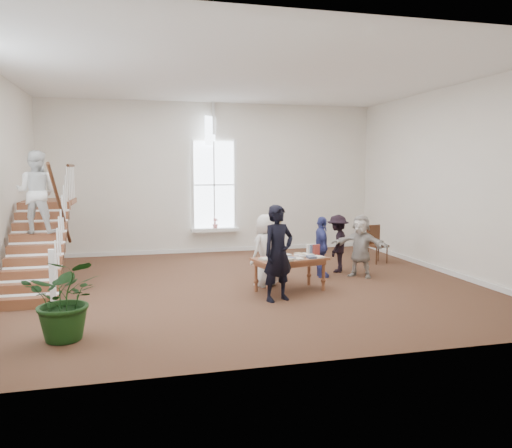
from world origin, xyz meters
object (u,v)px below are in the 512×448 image
object	(u,v)px
woman_cluster_b	(338,243)
woman_cluster_c	(361,246)
woman_cluster_a	(322,247)
side_chair	(376,242)
library_table	(290,261)
floor_plant	(66,299)
police_officer	(278,253)
person_yellow	(273,246)
elderly_woman	(266,250)

from	to	relation	value
woman_cluster_b	woman_cluster_c	bearing A→B (deg)	57.35
woman_cluster_a	side_chair	distance (m)	2.50
woman_cluster_a	library_table	bearing A→B (deg)	145.26
woman_cluster_b	floor_plant	xyz separation A→B (m)	(-5.88, -3.59, -0.08)
police_officer	side_chair	distance (m)	4.85
library_table	woman_cluster_b	world-z (taller)	woman_cluster_b
floor_plant	woman_cluster_a	bearing A→B (deg)	30.73
woman_cluster_a	floor_plant	world-z (taller)	woman_cluster_a
woman_cluster_c	woman_cluster_a	bearing A→B (deg)	-150.44
person_yellow	police_officer	bearing A→B (deg)	45.02
side_chair	woman_cluster_a	bearing A→B (deg)	-158.96
library_table	woman_cluster_b	bearing A→B (deg)	28.99
woman_cluster_c	police_officer	bearing A→B (deg)	-105.62
woman_cluster_b	floor_plant	size ratio (longest dim) A/B	1.13
woman_cluster_a	woman_cluster_c	bearing A→B (deg)	-91.90
police_officer	floor_plant	bearing A→B (deg)	179.29
woman_cluster_a	police_officer	bearing A→B (deg)	148.77
police_officer	woman_cluster_b	size ratio (longest dim) A/B	1.31
person_yellow	side_chair	world-z (taller)	person_yellow
police_officer	woman_cluster_b	xyz separation A→B (m)	(2.19, 2.22, -0.22)
library_table	person_yellow	distance (m)	1.11
elderly_woman	person_yellow	size ratio (longest dim) A/B	1.00
library_table	police_officer	xyz separation A→B (m)	(-0.45, -0.65, 0.30)
elderly_woman	woman_cluster_a	xyz separation A→B (m)	(1.49, 0.52, -0.07)
woman_cluster_c	floor_plant	xyz separation A→B (m)	(-6.18, -2.94, -0.11)
library_table	person_yellow	world-z (taller)	person_yellow
police_officer	woman_cluster_a	world-z (taller)	police_officer
elderly_woman	woman_cluster_c	size ratio (longest dim) A/B	1.07
elderly_woman	side_chair	distance (m)	4.05
elderly_woman	side_chair	xyz separation A→B (m)	(3.59, 1.88, -0.22)
person_yellow	floor_plant	world-z (taller)	person_yellow
woman_cluster_c	floor_plant	bearing A→B (deg)	-112.47
elderly_woman	woman_cluster_b	world-z (taller)	elderly_woman
side_chair	police_officer	bearing A→B (deg)	-151.50
person_yellow	side_chair	distance (m)	3.57
police_officer	woman_cluster_a	distance (m)	2.39
woman_cluster_c	floor_plant	distance (m)	6.85
police_officer	side_chair	size ratio (longest dim) A/B	1.84
woman_cluster_b	woman_cluster_c	world-z (taller)	woman_cluster_c
elderly_woman	woman_cluster_c	bearing A→B (deg)	156.51
library_table	side_chair	distance (m)	4.08
woman_cluster_c	side_chair	xyz separation A→B (m)	(1.20, 1.55, -0.17)
woman_cluster_a	side_chair	world-z (taller)	woman_cluster_a
library_table	woman_cluster_b	size ratio (longest dim) A/B	1.15
library_table	woman_cluster_c	world-z (taller)	woman_cluster_c
police_officer	woman_cluster_a	bearing A→B (deg)	27.10
elderly_woman	woman_cluster_a	world-z (taller)	elderly_woman
woman_cluster_a	woman_cluster_c	distance (m)	0.92
elderly_woman	woman_cluster_a	bearing A→B (deg)	168.16
person_yellow	woman_cluster_a	xyz separation A→B (m)	(1.19, 0.02, -0.07)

